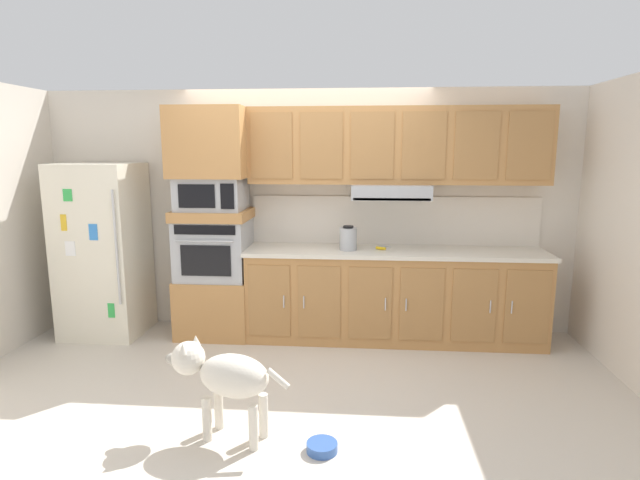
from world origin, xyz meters
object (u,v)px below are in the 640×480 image
electric_kettle (348,239)px  dog (223,375)px  screwdriver (381,248)px  built_in_oven (214,249)px  refrigerator (103,250)px  microwave (212,194)px  dog_food_bowl (322,447)px

electric_kettle → dog: bearing=-112.5°
screwdriver → built_in_oven: bearing=-179.9°
refrigerator → screwdriver: 2.83m
microwave → screwdriver: microwave is taller
refrigerator → dog: 2.56m
screwdriver → electric_kettle: 0.35m
microwave → dog: (0.60, -1.89, -1.02)m
electric_kettle → dog_food_bowl: 2.20m
refrigerator → microwave: size_ratio=2.73×
refrigerator → built_in_oven: refrigerator is taller
dog_food_bowl → electric_kettle: bearing=87.0°
refrigerator → screwdriver: bearing=1.4°
microwave → electric_kettle: microwave is taller
built_in_oven → screwdriver: (1.69, 0.00, 0.03)m
screwdriver → dog: 2.24m
refrigerator → microwave: 1.28m
built_in_oven → dog_food_bowl: bearing=-57.9°
refrigerator → microwave: (1.14, 0.07, 0.58)m
refrigerator → screwdriver: size_ratio=10.72×
dog_food_bowl → dog: bearing=169.7°
refrigerator → microwave: refrigerator is taller
microwave → dog: size_ratio=0.72×
electric_kettle → dog: 2.08m
built_in_oven → electric_kettle: built_in_oven is taller
refrigerator → built_in_oven: (1.14, 0.07, 0.02)m
refrigerator → dog_food_bowl: refrigerator is taller
microwave → dog: microwave is taller
microwave → electric_kettle: size_ratio=2.68×
built_in_oven → dog_food_bowl: size_ratio=3.50×
screwdriver → refrigerator: bearing=-178.6°
microwave → dog: bearing=-72.4°
electric_kettle → dog_food_bowl: (-0.10, -1.96, -1.00)m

